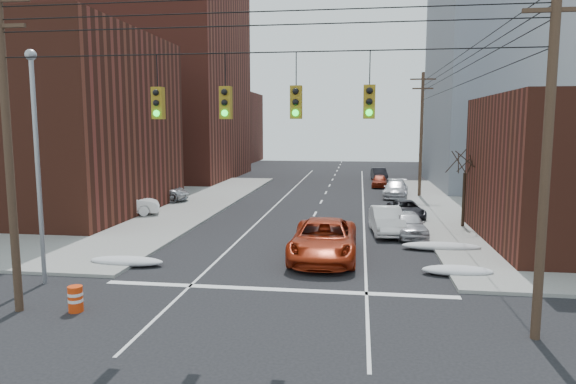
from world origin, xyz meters
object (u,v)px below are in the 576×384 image
(parked_car_b, at_px, (387,221))
(parked_car_f, at_px, (379,174))
(lot_car_b, at_px, (155,192))
(construction_barrel, at_px, (75,299))
(red_pickup, at_px, (324,240))
(parked_car_a, at_px, (408,224))
(parked_car_e, at_px, (379,181))
(lot_car_a, at_px, (124,204))
(lot_car_d, at_px, (82,198))
(parked_car_c, at_px, (406,210))
(parked_car_d, at_px, (396,189))
(lot_car_c, at_px, (50,201))

(parked_car_b, height_order, parked_car_f, parked_car_b)
(lot_car_b, relative_size, construction_barrel, 6.30)
(red_pickup, height_order, parked_car_f, red_pickup)
(parked_car_a, xyz_separation_m, parked_car_e, (-0.76, 24.07, -0.08))
(parked_car_a, relative_size, lot_car_a, 0.90)
(lot_car_b, height_order, construction_barrel, lot_car_b)
(parked_car_e, xyz_separation_m, lot_car_d, (-22.98, -17.91, 0.23))
(parked_car_c, relative_size, parked_car_d, 0.87)
(lot_car_b, bearing_deg, lot_car_d, 125.46)
(lot_car_a, distance_m, lot_car_b, 6.75)
(parked_car_a, bearing_deg, parked_car_d, 81.38)
(lot_car_c, bearing_deg, parked_car_c, -91.25)
(parked_car_d, bearing_deg, lot_car_a, -140.45)
(lot_car_c, height_order, lot_car_d, lot_car_c)
(parked_car_c, bearing_deg, parked_car_b, -114.28)
(parked_car_f, relative_size, lot_car_b, 0.78)
(lot_car_a, xyz_separation_m, construction_barrel, (6.66, -17.62, -0.48))
(parked_car_e, bearing_deg, red_pickup, -93.81)
(parked_car_a, relative_size, lot_car_b, 0.76)
(lot_car_d, height_order, construction_barrel, lot_car_d)
(red_pickup, distance_m, parked_car_b, 7.11)
(lot_car_d, bearing_deg, lot_car_a, -94.68)
(parked_car_b, distance_m, parked_car_f, 29.99)
(parked_car_b, distance_m, parked_car_e, 23.48)
(parked_car_c, distance_m, lot_car_a, 19.69)
(parked_car_b, bearing_deg, parked_car_d, 79.49)
(parked_car_a, distance_m, parked_car_b, 1.33)
(red_pickup, bearing_deg, parked_car_a, 51.46)
(parked_car_a, distance_m, lot_car_a, 19.49)
(lot_car_a, height_order, construction_barrel, lot_car_a)
(parked_car_b, distance_m, parked_car_d, 16.00)
(parked_car_d, distance_m, lot_car_b, 21.00)
(parked_car_e, bearing_deg, construction_barrel, -103.79)
(parked_car_c, height_order, parked_car_f, parked_car_f)
(parked_car_a, xyz_separation_m, parked_car_d, (0.41, 16.51, 0.01))
(parked_car_f, distance_m, construction_barrel, 46.14)
(parked_car_a, bearing_deg, parked_car_e, 84.61)
(red_pickup, relative_size, parked_car_e, 1.74)
(red_pickup, distance_m, parked_car_d, 22.75)
(lot_car_b, distance_m, construction_barrel, 25.39)
(lot_car_c, distance_m, lot_car_d, 2.44)
(parked_car_e, distance_m, lot_car_c, 31.44)
(parked_car_c, height_order, lot_car_c, lot_car_c)
(parked_car_f, bearing_deg, lot_car_b, -138.62)
(parked_car_f, relative_size, lot_car_c, 0.81)
(parked_car_a, xyz_separation_m, lot_car_c, (-25.02, 4.07, 0.21))
(parked_car_b, bearing_deg, construction_barrel, -132.54)
(red_pickup, height_order, parked_car_a, red_pickup)
(red_pickup, bearing_deg, lot_car_b, 133.04)
(parked_car_e, bearing_deg, parked_car_a, -84.85)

